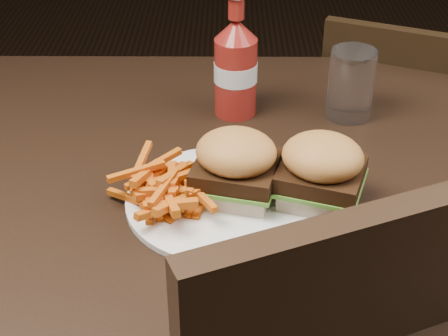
{
  "coord_description": "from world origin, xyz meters",
  "views": [
    {
      "loc": [
        -0.1,
        -0.82,
        1.29
      ],
      "look_at": [
        -0.1,
        -0.07,
        0.8
      ],
      "focal_mm": 55.0,
      "sensor_mm": 36.0,
      "label": 1
    }
  ],
  "objects_px": {
    "dining_table": "(295,183)",
    "ketchup_bottle": "(236,79)",
    "chair_far": "(405,165)",
    "plate": "(224,200)",
    "tumbler": "(351,85)"
  },
  "relations": [
    {
      "from": "chair_far",
      "to": "tumbler",
      "type": "relative_size",
      "value": 3.13
    },
    {
      "from": "dining_table",
      "to": "ketchup_bottle",
      "type": "distance_m",
      "value": 0.21
    },
    {
      "from": "tumbler",
      "to": "dining_table",
      "type": "bearing_deg",
      "value": -120.42
    },
    {
      "from": "plate",
      "to": "ketchup_bottle",
      "type": "distance_m",
      "value": 0.26
    },
    {
      "from": "dining_table",
      "to": "tumbler",
      "type": "height_order",
      "value": "tumbler"
    },
    {
      "from": "chair_far",
      "to": "tumbler",
      "type": "bearing_deg",
      "value": 80.84
    },
    {
      "from": "dining_table",
      "to": "tumbler",
      "type": "xyz_separation_m",
      "value": [
        0.1,
        0.17,
        0.08
      ]
    },
    {
      "from": "ketchup_bottle",
      "to": "tumbler",
      "type": "xyz_separation_m",
      "value": [
        0.18,
        -0.01,
        -0.01
      ]
    },
    {
      "from": "chair_far",
      "to": "plate",
      "type": "distance_m",
      "value": 0.79
    },
    {
      "from": "dining_table",
      "to": "chair_far",
      "type": "bearing_deg",
      "value": 58.59
    },
    {
      "from": "chair_far",
      "to": "plate",
      "type": "height_order",
      "value": "plate"
    },
    {
      "from": "dining_table",
      "to": "chair_far",
      "type": "height_order",
      "value": "dining_table"
    },
    {
      "from": "plate",
      "to": "tumbler",
      "type": "relative_size",
      "value": 2.27
    },
    {
      "from": "ketchup_bottle",
      "to": "tumbler",
      "type": "distance_m",
      "value": 0.18
    },
    {
      "from": "dining_table",
      "to": "ketchup_bottle",
      "type": "xyz_separation_m",
      "value": [
        -0.09,
        0.18,
        0.08
      ]
    }
  ]
}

